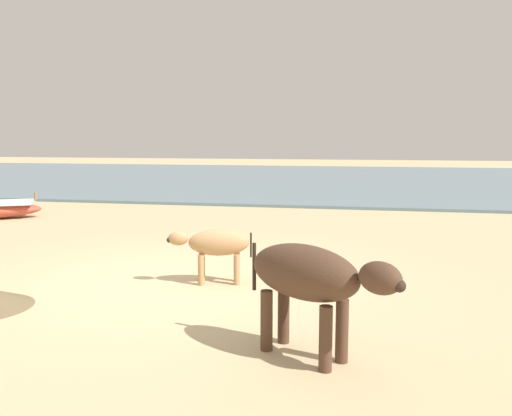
{
  "coord_description": "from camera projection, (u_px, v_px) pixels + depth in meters",
  "views": [
    {
      "loc": [
        2.34,
        -6.28,
        1.86
      ],
      "look_at": [
        0.5,
        2.95,
        0.6
      ],
      "focal_mm": 36.79,
      "sensor_mm": 36.0,
      "label": 1
    }
  ],
  "objects": [
    {
      "name": "sea_water",
      "position": [
        308.0,
        178.0,
        23.82
      ],
      "size": [
        60.0,
        20.0,
        0.08
      ],
      "primitive_type": "cube",
      "color": "slate",
      "rests_on": "ground"
    },
    {
      "name": "calf_near_tan",
      "position": [
        216.0,
        245.0,
        6.7
      ],
      "size": [
        1.07,
        0.48,
        0.7
      ],
      "rotation": [
        0.0,
        0.0,
        3.37
      ],
      "color": "tan",
      "rests_on": "ground"
    },
    {
      "name": "ground",
      "position": [
        174.0,
        282.0,
        6.8
      ],
      "size": [
        80.0,
        80.0,
        0.0
      ],
      "primitive_type": "plane",
      "color": "tan"
    },
    {
      "name": "cow_adult_dark",
      "position": [
        309.0,
        278.0,
        4.38
      ],
      "size": [
        1.39,
        1.02,
        0.97
      ],
      "rotation": [
        0.0,
        0.0,
        5.74
      ],
      "color": "#4C3323",
      "rests_on": "ground"
    }
  ]
}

